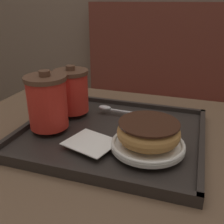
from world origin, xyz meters
name	(u,v)px	position (x,y,z in m)	size (l,w,h in m)	color
booth_bench	(183,132)	(0.13, 0.87, 0.32)	(1.22, 0.44, 1.00)	brown
cafe_table	(115,194)	(0.00, 0.00, 0.54)	(0.86, 0.67, 0.71)	brown
serving_tray	(112,134)	(-0.01, 0.01, 0.72)	(0.42, 0.37, 0.02)	#282321
napkin_paper	(91,142)	(-0.03, -0.08, 0.73)	(0.12, 0.11, 0.00)	white
coffee_cup_front	(47,102)	(-0.16, -0.03, 0.79)	(0.10, 0.10, 0.14)	red
coffee_cup_rear	(72,91)	(-0.14, 0.07, 0.79)	(0.09, 0.09, 0.12)	red
plate_with_chocolate_donut	(148,144)	(0.09, -0.06, 0.74)	(0.15, 0.15, 0.01)	white
donut_chocolate_glazed	(149,132)	(0.09, -0.06, 0.77)	(0.13, 0.13, 0.04)	tan
spoon	(113,109)	(-0.04, 0.10, 0.74)	(0.16, 0.02, 0.01)	silver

